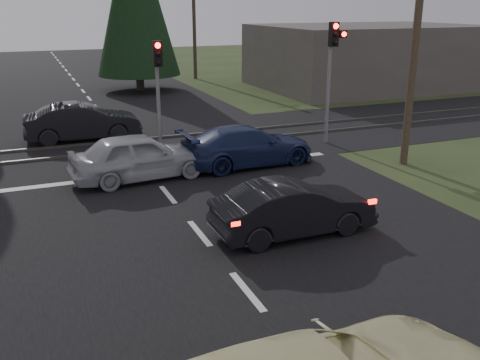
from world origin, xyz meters
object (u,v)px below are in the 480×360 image
blue_sedan (247,146)px  utility_pole_far (127,9)px  silver_car (140,156)px  traffic_signal_right (333,59)px  traffic_signal_center (158,78)px  utility_pole_near (417,24)px  utility_pole_mid (194,12)px  dark_hatchback (294,209)px  dark_car_far (83,122)px

blue_sedan → utility_pole_far: bearing=-9.4°
utility_pole_far → silver_car: size_ratio=2.05×
traffic_signal_right → traffic_signal_center: (-6.55, 1.20, -0.51)m
blue_sedan → utility_pole_near: bearing=-113.9°
utility_pole_mid → silver_car: (-8.91, -22.21, -3.98)m
dark_hatchback → traffic_signal_right: bearing=-37.1°
utility_pole_mid → dark_hatchback: bearing=-102.9°
utility_pole_far → silver_car: (-8.91, -47.21, -3.98)m
utility_pole_mid → utility_pole_far: size_ratio=1.00×
traffic_signal_right → utility_pole_near: 3.87m
utility_pole_far → blue_sedan: bearing=-96.2°
traffic_signal_right → utility_pole_mid: 20.60m
blue_sedan → silver_car: bearing=89.0°
utility_pole_near → dark_hatchback: (-6.39, -3.88, -4.07)m
utility_pole_near → utility_pole_far: (0.00, 49.00, 0.00)m
utility_pole_near → blue_sedan: size_ratio=1.90×
traffic_signal_right → silver_car: size_ratio=1.07×
traffic_signal_right → utility_pole_near: size_ratio=0.52×
utility_pole_far → traffic_signal_center: bearing=-99.6°
silver_car → dark_car_far: 6.07m
silver_car → dark_car_far: dark_car_far is taller
utility_pole_near → blue_sedan: (-5.13, 1.94, -4.04)m
traffic_signal_right → utility_pole_far: size_ratio=0.52×
dark_car_far → utility_pole_near: bearing=-126.5°
traffic_signal_right → blue_sedan: 5.17m
utility_pole_near → utility_pole_far: same height
utility_pole_far → blue_sedan: size_ratio=1.90×
traffic_signal_right → utility_pole_far: bearing=88.8°
traffic_signal_center → blue_sedan: traffic_signal_center is taller
utility_pole_mid → traffic_signal_center: bearing=-111.2°
traffic_signal_right → blue_sedan: traffic_signal_right is taller
dark_hatchback → silver_car: size_ratio=0.91×
utility_pole_far → silver_car: utility_pole_far is taller
utility_pole_mid → blue_sedan: size_ratio=1.90×
utility_pole_far → silver_car: 48.20m
traffic_signal_center → utility_pole_near: bearing=-32.0°
dark_hatchback → utility_pole_far: bearing=-7.5°
traffic_signal_center → dark_hatchback: (1.11, -8.56, -2.15)m
utility_pole_mid → dark_car_far: size_ratio=1.97×
traffic_signal_right → dark_hatchback: (-5.44, -7.35, -2.66)m
traffic_signal_center → silver_car: bearing=-116.0°
utility_pole_near → blue_sedan: bearing=159.3°
utility_pole_far → dark_car_far: size_ratio=1.97×
traffic_signal_center → dark_car_far: (-2.48, 3.09, -2.05)m
utility_pole_far → blue_sedan: (-5.13, -47.06, -4.04)m
utility_pole_near → traffic_signal_right: bearing=105.3°
utility_pole_near → dark_hatchback: size_ratio=2.25×
traffic_signal_right → dark_car_far: 10.31m
traffic_signal_right → utility_pole_mid: size_ratio=0.52×
dark_hatchback → silver_car: silver_car is taller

